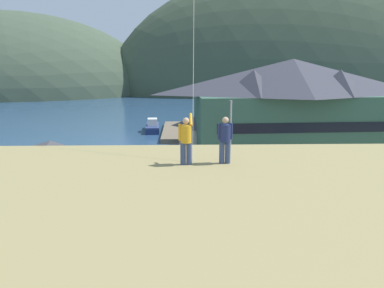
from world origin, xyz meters
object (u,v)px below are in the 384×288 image
at_px(parked_car_back_row_right, 104,214).
at_px(person_kite_flyer, 186,139).
at_px(parked_car_mid_row_far, 157,185).
at_px(storage_shed_near_lot, 53,173).
at_px(moored_boat_wharfside, 153,127).
at_px(parked_car_front_row_silver, 295,183).
at_px(parked_car_front_row_end, 348,206).
at_px(moored_boat_outer_mooring, 197,132).
at_px(parked_car_lone_by_shed, 281,213).
at_px(parking_light_pole, 230,136).
at_px(parked_car_mid_row_center, 218,184).
at_px(storage_shed_waterside, 204,130).
at_px(harbor_lodge, 291,104).
at_px(person_companion, 225,139).
at_px(parked_car_front_row_red, 208,221).
at_px(wharf_dock, 173,131).

relative_size(parked_car_back_row_right, person_kite_flyer, 2.33).
bearing_deg(parked_car_mid_row_far, storage_shed_near_lot, -167.14).
relative_size(moored_boat_wharfside, parked_car_front_row_silver, 1.58).
bearing_deg(parked_car_back_row_right, parked_car_front_row_end, 3.08).
bearing_deg(person_kite_flyer, storage_shed_near_lot, 125.18).
xyz_separation_m(moored_boat_outer_mooring, parked_car_lone_by_shed, (4.23, -31.91, 0.34)).
distance_m(storage_shed_near_lot, parked_car_lone_by_shed, 17.03).
relative_size(parked_car_front_row_silver, parked_car_mid_row_far, 0.99).
xyz_separation_m(moored_boat_wharfside, parked_car_back_row_right, (-0.45, -36.16, 0.34)).
relative_size(storage_shed_near_lot, person_kite_flyer, 4.32).
relative_size(moored_boat_wharfside, moored_boat_outer_mooring, 0.82).
distance_m(parked_car_lone_by_shed, parking_light_pole, 10.71).
height_order(storage_shed_near_lot, parked_car_mid_row_center, storage_shed_near_lot).
bearing_deg(parked_car_mid_row_far, storage_shed_waterside, 74.22).
xyz_separation_m(parked_car_mid_row_center, person_kite_flyer, (-2.78, -15.89, 7.09)).
xyz_separation_m(harbor_lodge, parked_car_lone_by_shed, (-6.49, -20.76, -4.95)).
xyz_separation_m(storage_shed_waterside, person_kite_flyer, (-2.71, -33.42, 5.72)).
relative_size(harbor_lodge, person_kite_flyer, 13.07).
distance_m(parked_car_back_row_right, parked_car_front_row_end, 16.79).
bearing_deg(person_kite_flyer, parked_car_mid_row_far, 97.98).
distance_m(harbor_lodge, parked_car_lone_by_shed, 22.31).
bearing_deg(storage_shed_near_lot, person_kite_flyer, -54.82).
height_order(parked_car_front_row_end, person_companion, person_companion).
height_order(storage_shed_near_lot, moored_boat_outer_mooring, storage_shed_near_lot).
height_order(moored_boat_wharfside, parked_car_mid_row_far, moored_boat_wharfside).
height_order(harbor_lodge, parked_car_back_row_right, harbor_lodge).
bearing_deg(parked_car_front_row_end, parked_car_front_row_red, -167.58).
bearing_deg(moored_boat_wharfside, parked_car_lone_by_shed, -72.69).
distance_m(moored_boat_outer_mooring, parked_car_lone_by_shed, 32.19).
bearing_deg(parking_light_pole, parked_car_mid_row_far, -149.08).
height_order(parked_car_front_row_silver, person_kite_flyer, person_kite_flyer).
relative_size(moored_boat_wharfside, person_kite_flyer, 3.67).
distance_m(parked_car_back_row_right, person_kite_flyer, 13.34).
distance_m(wharf_dock, parked_car_front_row_silver, 30.05).
bearing_deg(storage_shed_near_lot, parked_car_mid_row_far, 12.86).
bearing_deg(parked_car_back_row_right, storage_shed_near_lot, 137.87).
bearing_deg(parked_car_front_row_silver, parked_car_front_row_red, -136.50).
height_order(wharf_dock, parking_light_pole, parking_light_pole).
bearing_deg(moored_boat_outer_mooring, parked_car_lone_by_shed, -82.45).
bearing_deg(parking_light_pole, parked_car_lone_by_shed, -77.81).
xyz_separation_m(moored_boat_wharfside, parked_car_mid_row_center, (7.67, -30.23, 0.34)).
relative_size(harbor_lodge, moored_boat_wharfside, 3.57).
distance_m(parked_car_front_row_silver, parked_car_front_row_red, 10.70).
relative_size(parked_car_mid_row_center, parked_car_front_row_end, 0.99).
relative_size(parked_car_mid_row_center, parking_light_pole, 0.57).
relative_size(parked_car_mid_row_far, person_companion, 2.50).
distance_m(wharf_dock, parked_car_lone_by_shed, 35.15).
height_order(parked_car_front_row_end, parked_car_mid_row_far, same).
distance_m(moored_boat_wharfside, parked_car_lone_by_shed, 37.98).
xyz_separation_m(storage_shed_waterside, wharf_dock, (-4.20, 10.69, -2.08)).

